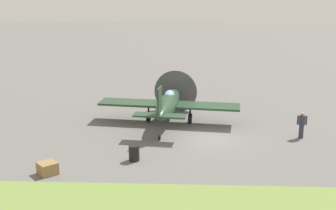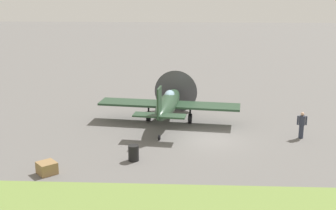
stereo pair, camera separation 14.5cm
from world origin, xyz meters
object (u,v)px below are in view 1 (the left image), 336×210
Objects in this scene: airplane_lead at (168,103)px; ground_crew_chief at (302,124)px; fuel_drum at (134,153)px; supply_crate at (48,168)px.

ground_crew_chief is at bearing -9.98° from airplane_lead.
airplane_lead reaches higher than ground_crew_chief.
airplane_lead is at bearing 76.70° from fuel_drum.
ground_crew_chief is 15.92m from supply_crate.
fuel_drum is at bearing -96.40° from airplane_lead.
airplane_lead is at bearing 170.05° from ground_crew_chief.
fuel_drum is (-1.63, -6.89, -1.04)m from airplane_lead.
airplane_lead is 11.19× the size of fuel_drum.
fuel_drum is at bearing -150.53° from ground_crew_chief.
supply_crate is at bearing -149.75° from ground_crew_chief.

